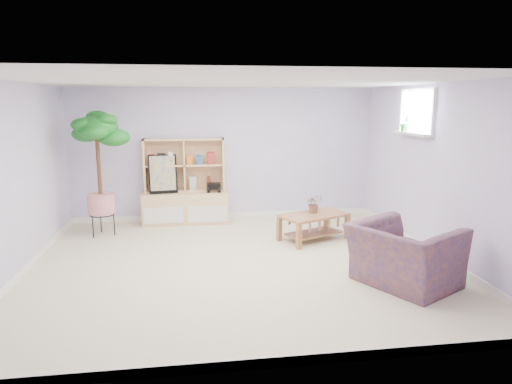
{
  "coord_description": "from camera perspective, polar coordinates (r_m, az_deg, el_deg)",
  "views": [
    {
      "loc": [
        -0.6,
        -5.83,
        2.15
      ],
      "look_at": [
        0.3,
        0.43,
        0.89
      ],
      "focal_mm": 32.0,
      "sensor_mm": 36.0,
      "label": 1
    }
  ],
  "objects": [
    {
      "name": "floor",
      "position": [
        6.24,
        -2.17,
        -8.92
      ],
      "size": [
        5.5,
        5.0,
        0.01
      ],
      "primitive_type": "cube",
      "color": "beige",
      "rests_on": "ground"
    },
    {
      "name": "ceiling",
      "position": [
        5.87,
        -2.34,
        13.67
      ],
      "size": [
        5.5,
        5.0,
        0.01
      ],
      "primitive_type": "cube",
      "color": "silver",
      "rests_on": "walls"
    },
    {
      "name": "walls",
      "position": [
        5.94,
        -2.25,
        2.02
      ],
      "size": [
        5.51,
        5.01,
        2.4
      ],
      "color": "silver",
      "rests_on": "floor"
    },
    {
      "name": "baseboard",
      "position": [
        6.22,
        -2.17,
        -8.49
      ],
      "size": [
        5.5,
        5.0,
        0.1
      ],
      "primitive_type": null,
      "color": "white",
      "rests_on": "floor"
    },
    {
      "name": "window",
      "position": [
        7.24,
        19.5,
        9.42
      ],
      "size": [
        0.1,
        0.98,
        0.68
      ],
      "primitive_type": null,
      "color": "white",
      "rests_on": "walls"
    },
    {
      "name": "window_sill",
      "position": [
        7.23,
        18.91,
        6.91
      ],
      "size": [
        0.14,
        1.0,
        0.04
      ],
      "primitive_type": "cube",
      "color": "white",
      "rests_on": "walls"
    },
    {
      "name": "storage_unit",
      "position": [
        8.19,
        -8.89,
        1.3
      ],
      "size": [
        1.51,
        0.51,
        1.51
      ],
      "primitive_type": null,
      "color": "#DDB17B",
      "rests_on": "floor"
    },
    {
      "name": "poster",
      "position": [
        8.13,
        -11.57,
        2.21
      ],
      "size": [
        0.5,
        0.18,
        0.68
      ],
      "primitive_type": null,
      "rotation": [
        0.0,
        0.0,
        0.14
      ],
      "color": "yellow",
      "rests_on": "storage_unit"
    },
    {
      "name": "toy_truck",
      "position": [
        8.16,
        -5.29,
        0.64
      ],
      "size": [
        0.35,
        0.25,
        0.18
      ],
      "primitive_type": null,
      "rotation": [
        0.0,
        0.0,
        -0.05
      ],
      "color": "black",
      "rests_on": "storage_unit"
    },
    {
      "name": "coffee_table",
      "position": [
        7.25,
        7.2,
        -4.37
      ],
      "size": [
        1.17,
        0.94,
        0.42
      ],
      "primitive_type": null,
      "rotation": [
        0.0,
        0.0,
        0.42
      ],
      "color": "#9A6B43",
      "rests_on": "floor"
    },
    {
      "name": "table_plant",
      "position": [
        7.27,
        7.28,
        -1.43
      ],
      "size": [
        0.28,
        0.25,
        0.29
      ],
      "primitive_type": "imported",
      "rotation": [
        0.0,
        0.0,
        0.08
      ],
      "color": "#30742D",
      "rests_on": "coffee_table"
    },
    {
      "name": "floor_tree",
      "position": [
        7.7,
        -18.99,
        2.09
      ],
      "size": [
        0.87,
        0.87,
        2.01
      ],
      "primitive_type": null,
      "rotation": [
        0.0,
        0.0,
        -0.19
      ],
      "color": "#0F5F1A",
      "rests_on": "floor"
    },
    {
      "name": "armchair",
      "position": [
        5.7,
        18.05,
        -7.05
      ],
      "size": [
        1.4,
        1.46,
        0.83
      ],
      "primitive_type": "imported",
      "rotation": [
        0.0,
        0.0,
        2.08
      ],
      "color": "navy",
      "rests_on": "floor"
    },
    {
      "name": "sill_plant",
      "position": [
        7.44,
        18.11,
        8.21
      ],
      "size": [
        0.16,
        0.14,
        0.26
      ],
      "primitive_type": "imported",
      "rotation": [
        0.0,
        0.0,
        0.22
      ],
      "color": "#0F5F1A",
      "rests_on": "window_sill"
    }
  ]
}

